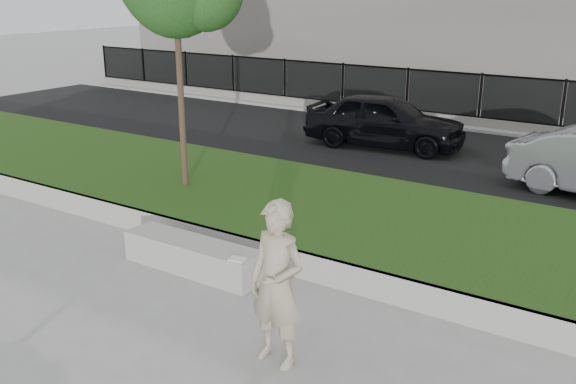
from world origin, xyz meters
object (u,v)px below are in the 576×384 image
Objects in this scene: stone_bench at (193,256)px; book at (237,259)px; man at (277,285)px; car_dark at (385,120)px.

stone_bench is 10.39× the size of book.
car_dark is at bearing 112.60° from man.
car_dark reaches higher than book.
stone_bench is 0.99m from book.
car_dark is (-3.19, 9.46, -0.21)m from man.
stone_bench is 8.23m from car_dark.
book is at bearing -174.03° from car_dark.
book is (-1.40, 1.11, -0.46)m from man.
book is 0.05× the size of car_dark.
man reaches higher than stone_bench.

